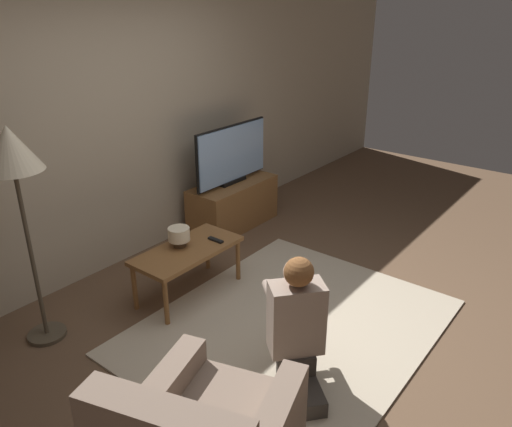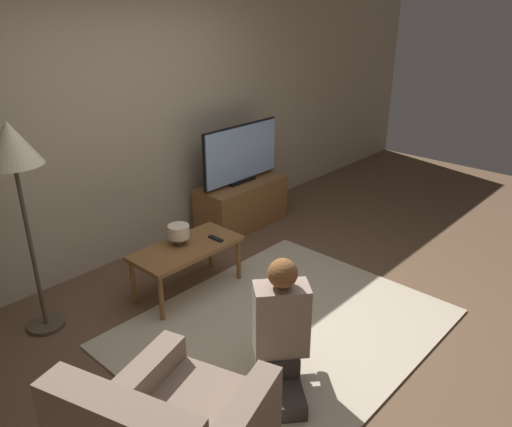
% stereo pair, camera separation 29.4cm
% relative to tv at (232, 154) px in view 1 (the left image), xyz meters
% --- Properties ---
extents(ground_plane, '(10.00, 10.00, 0.00)m').
position_rel_tv_xyz_m(ground_plane, '(-1.17, -1.58, -0.83)').
color(ground_plane, brown).
extents(wall_back, '(10.00, 0.06, 2.60)m').
position_rel_tv_xyz_m(wall_back, '(-1.17, 0.35, 0.47)').
color(wall_back, tan).
rests_on(wall_back, ground_plane).
extents(rug, '(2.36, 1.92, 0.02)m').
position_rel_tv_xyz_m(rug, '(-1.17, -1.58, -0.82)').
color(rug, '#BCAD93').
rests_on(rug, ground_plane).
extents(tv_stand, '(1.04, 0.45, 0.51)m').
position_rel_tv_xyz_m(tv_stand, '(0.00, -0.00, -0.57)').
color(tv_stand, brown).
rests_on(tv_stand, ground_plane).
extents(tv, '(1.06, 0.08, 0.63)m').
position_rel_tv_xyz_m(tv, '(0.00, 0.00, 0.00)').
color(tv, black).
rests_on(tv, tv_stand).
extents(coffee_table, '(0.94, 0.45, 0.44)m').
position_rel_tv_xyz_m(coffee_table, '(-1.31, -0.62, -0.44)').
color(coffee_table, brown).
rests_on(coffee_table, ground_plane).
extents(floor_lamp, '(0.39, 0.39, 1.61)m').
position_rel_tv_xyz_m(floor_lamp, '(-2.39, -0.19, 0.55)').
color(floor_lamp, '#4C4233').
rests_on(floor_lamp, ground_plane).
extents(person_kneeling, '(0.69, 0.74, 0.92)m').
position_rel_tv_xyz_m(person_kneeling, '(-1.66, -1.94, -0.36)').
color(person_kneeling, '#332D28').
rests_on(person_kneeling, rug).
extents(table_lamp, '(0.18, 0.18, 0.17)m').
position_rel_tv_xyz_m(table_lamp, '(-1.32, -0.55, -0.29)').
color(table_lamp, '#4C3823').
rests_on(table_lamp, coffee_table).
extents(remote, '(0.04, 0.15, 0.02)m').
position_rel_tv_xyz_m(remote, '(-1.06, -0.71, -0.38)').
color(remote, black).
rests_on(remote, coffee_table).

